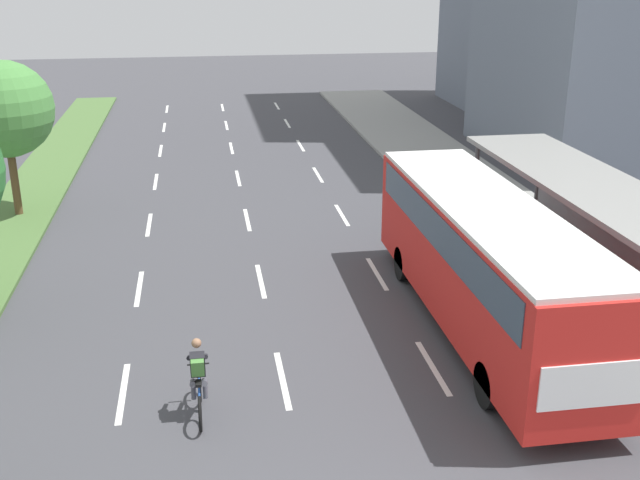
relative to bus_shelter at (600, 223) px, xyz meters
The scene contains 9 objects.
median_strip 19.96m from the bus_shelter, 153.75° to the left, with size 2.60×52.00×0.12m, color #4C7038.
sidewalk_right 8.98m from the bus_shelter, 91.83° to the left, with size 4.50×52.00×0.15m, color gray.
lane_divider_left 15.13m from the bus_shelter, 150.18° to the left, with size 0.14×48.36×0.01m.
lane_divider_center 12.25m from the bus_shelter, 141.91° to the left, with size 0.14×48.36×0.01m.
lane_divider_right 9.78m from the bus_shelter, 128.92° to the left, with size 0.14×48.36×0.01m.
bus_shelter is the anchor object (origin of this frame).
bus 4.84m from the bus_shelter, 152.32° to the right, with size 2.54×11.29×3.37m.
cyclist 12.51m from the bus_shelter, 155.74° to the right, with size 0.46×1.82×1.71m.
median_tree_third 20.10m from the bus_shelter, 152.77° to the left, with size 3.39×3.39×5.54m.
Camera 1 is at (-1.54, -7.82, 8.86)m, focal length 43.07 mm.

